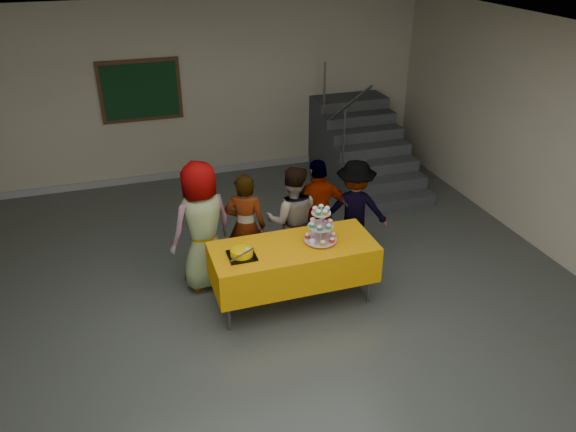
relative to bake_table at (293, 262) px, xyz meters
name	(u,v)px	position (x,y,z in m)	size (l,w,h in m)	color
room_shell	(284,167)	(-0.38, -0.87, 1.57)	(10.00, 10.04, 3.02)	#4C514C
bake_table	(293,262)	(0.00, 0.00, 0.00)	(1.88, 0.78, 0.77)	#595960
cupcake_stand	(321,228)	(0.32, -0.01, 0.40)	(0.38, 0.38, 0.44)	silver
bear_cake	(242,252)	(-0.61, -0.04, 0.27)	(0.32, 0.36, 0.12)	black
schoolchild_a	(202,226)	(-0.91, 0.71, 0.25)	(0.79, 0.51, 1.62)	slate
schoolchild_b	(246,226)	(-0.37, 0.75, 0.14)	(0.51, 0.33, 1.39)	slate
schoolchild_c	(293,220)	(0.22, 0.69, 0.16)	(0.69, 0.54, 1.43)	slate
schoolchild_d	(318,214)	(0.57, 0.71, 0.18)	(0.86, 0.36, 1.46)	#5C5D65
schoolchild_e	(354,209)	(1.10, 0.77, 0.12)	(0.88, 0.51, 1.36)	slate
staircase	(360,149)	(2.32, 3.24, -0.07)	(1.30, 2.40, 2.04)	#424447
noticeboard	(141,91)	(-1.25, 4.07, 1.04)	(1.30, 0.05, 1.00)	#472B16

